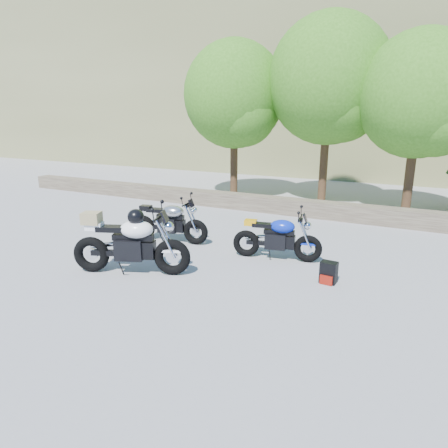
{
  "coord_description": "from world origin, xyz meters",
  "views": [
    {
      "loc": [
        4.0,
        -6.54,
        3.05
      ],
      "look_at": [
        0.2,
        1.0,
        0.75
      ],
      "focal_mm": 32.0,
      "sensor_mm": 36.0,
      "label": 1
    }
  ],
  "objects_px": {
    "blue_bike": "(277,238)",
    "backpack": "(328,273)",
    "white_bike": "(130,242)",
    "silver_bike": "(169,222)"
  },
  "relations": [
    {
      "from": "blue_bike",
      "to": "backpack",
      "type": "relative_size",
      "value": 4.73
    },
    {
      "from": "white_bike",
      "to": "blue_bike",
      "type": "bearing_deg",
      "value": 20.57
    },
    {
      "from": "blue_bike",
      "to": "backpack",
      "type": "bearing_deg",
      "value": -41.92
    },
    {
      "from": "white_bike",
      "to": "backpack",
      "type": "height_order",
      "value": "white_bike"
    },
    {
      "from": "white_bike",
      "to": "backpack",
      "type": "distance_m",
      "value": 3.87
    },
    {
      "from": "silver_bike",
      "to": "blue_bike",
      "type": "distance_m",
      "value": 2.8
    },
    {
      "from": "white_bike",
      "to": "blue_bike",
      "type": "height_order",
      "value": "white_bike"
    },
    {
      "from": "silver_bike",
      "to": "blue_bike",
      "type": "relative_size",
      "value": 1.05
    },
    {
      "from": "silver_bike",
      "to": "blue_bike",
      "type": "bearing_deg",
      "value": -9.26
    },
    {
      "from": "silver_bike",
      "to": "backpack",
      "type": "distance_m",
      "value": 4.19
    }
  ]
}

